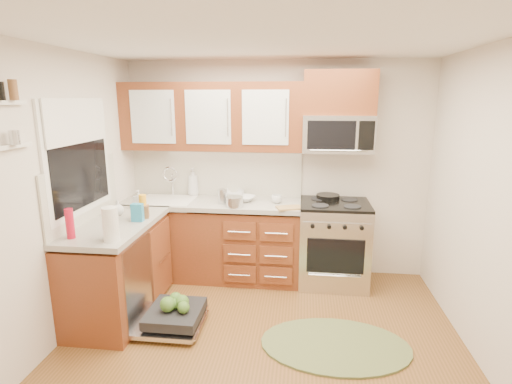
# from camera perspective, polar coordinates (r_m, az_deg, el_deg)

# --- Properties ---
(floor) EXTENTS (3.50, 3.50, 0.00)m
(floor) POSITION_cam_1_polar(r_m,az_deg,el_deg) (3.59, 0.58, -22.12)
(floor) COLOR brown
(floor) RESTS_ON ground
(ceiling) EXTENTS (3.50, 3.50, 0.00)m
(ceiling) POSITION_cam_1_polar(r_m,az_deg,el_deg) (2.96, 0.71, 21.44)
(ceiling) COLOR white
(ceiling) RESTS_ON ground
(wall_back) EXTENTS (3.50, 0.04, 2.50)m
(wall_back) POSITION_cam_1_polar(r_m,az_deg,el_deg) (4.74, 2.92, 3.19)
(wall_back) COLOR beige
(wall_back) RESTS_ON ground
(wall_front) EXTENTS (3.50, 0.04, 2.50)m
(wall_front) POSITION_cam_1_polar(r_m,az_deg,el_deg) (1.46, -7.32, -21.54)
(wall_front) COLOR beige
(wall_front) RESTS_ON ground
(wall_left) EXTENTS (0.04, 3.50, 2.50)m
(wall_left) POSITION_cam_1_polar(r_m,az_deg,el_deg) (3.66, -27.74, -1.38)
(wall_left) COLOR beige
(wall_left) RESTS_ON ground
(wall_right) EXTENTS (0.04, 3.50, 2.50)m
(wall_right) POSITION_cam_1_polar(r_m,az_deg,el_deg) (3.35, 31.98, -3.14)
(wall_right) COLOR beige
(wall_right) RESTS_ON ground
(base_cabinet_back) EXTENTS (2.05, 0.60, 0.85)m
(base_cabinet_back) POSITION_cam_1_polar(r_m,az_deg,el_deg) (4.78, -6.23, -7.06)
(base_cabinet_back) COLOR brown
(base_cabinet_back) RESTS_ON ground
(base_cabinet_left) EXTENTS (0.60, 1.25, 0.85)m
(base_cabinet_left) POSITION_cam_1_polar(r_m,az_deg,el_deg) (4.20, -19.00, -10.69)
(base_cabinet_left) COLOR brown
(base_cabinet_left) RESTS_ON ground
(countertop_back) EXTENTS (2.07, 0.64, 0.05)m
(countertop_back) POSITION_cam_1_polar(r_m,az_deg,el_deg) (4.62, -6.40, -1.58)
(countertop_back) COLOR #AEA99F
(countertop_back) RESTS_ON base_cabinet_back
(countertop_left) EXTENTS (0.64, 1.27, 0.05)m
(countertop_left) POSITION_cam_1_polar(r_m,az_deg,el_deg) (4.03, -19.38, -4.51)
(countertop_left) COLOR #AEA99F
(countertop_left) RESTS_ON base_cabinet_left
(backsplash_back) EXTENTS (2.05, 0.02, 0.57)m
(backsplash_back) POSITION_cam_1_polar(r_m,az_deg,el_deg) (4.84, -5.71, 2.86)
(backsplash_back) COLOR beige
(backsplash_back) RESTS_ON ground
(backsplash_left) EXTENTS (0.02, 1.25, 0.57)m
(backsplash_left) POSITION_cam_1_polar(r_m,az_deg,el_deg) (4.09, -23.43, -0.11)
(backsplash_left) COLOR beige
(backsplash_left) RESTS_ON ground
(upper_cabinets) EXTENTS (2.05, 0.35, 0.75)m
(upper_cabinets) POSITION_cam_1_polar(r_m,az_deg,el_deg) (4.61, -6.34, 10.66)
(upper_cabinets) COLOR brown
(upper_cabinets) RESTS_ON ground
(cabinet_over_mw) EXTENTS (0.76, 0.35, 0.47)m
(cabinet_over_mw) POSITION_cam_1_polar(r_m,az_deg,el_deg) (4.50, 11.82, 13.72)
(cabinet_over_mw) COLOR brown
(cabinet_over_mw) RESTS_ON ground
(range) EXTENTS (0.76, 0.64, 0.95)m
(range) POSITION_cam_1_polar(r_m,az_deg,el_deg) (4.64, 10.99, -7.20)
(range) COLOR silver
(range) RESTS_ON ground
(microwave) EXTENTS (0.76, 0.38, 0.40)m
(microwave) POSITION_cam_1_polar(r_m,az_deg,el_deg) (4.49, 11.58, 8.17)
(microwave) COLOR silver
(microwave) RESTS_ON ground
(sink) EXTENTS (0.62, 0.50, 0.26)m
(sink) POSITION_cam_1_polar(r_m,az_deg,el_deg) (4.78, -12.58, -2.58)
(sink) COLOR white
(sink) RESTS_ON ground
(dishwasher) EXTENTS (0.70, 0.60, 0.20)m
(dishwasher) POSITION_cam_1_polar(r_m,az_deg,el_deg) (3.95, -12.00, -17.12)
(dishwasher) COLOR silver
(dishwasher) RESTS_ON ground
(window) EXTENTS (0.03, 1.05, 1.05)m
(window) POSITION_cam_1_polar(r_m,az_deg,el_deg) (4.01, -24.05, 4.54)
(window) COLOR white
(window) RESTS_ON ground
(window_blind) EXTENTS (0.02, 0.96, 0.40)m
(window_blind) POSITION_cam_1_polar(r_m,az_deg,el_deg) (3.97, -24.19, 9.25)
(window_blind) COLOR white
(window_blind) RESTS_ON ground
(shelf_upper) EXTENTS (0.04, 0.40, 0.03)m
(shelf_upper) POSITION_cam_1_polar(r_m,az_deg,el_deg) (3.27, -32.30, 10.74)
(shelf_upper) COLOR white
(shelf_upper) RESTS_ON ground
(shelf_lower) EXTENTS (0.04, 0.40, 0.03)m
(shelf_lower) POSITION_cam_1_polar(r_m,az_deg,el_deg) (3.28, -31.65, 5.54)
(shelf_lower) COLOR white
(shelf_lower) RESTS_ON ground
(rug) EXTENTS (1.36, 0.95, 0.02)m
(rug) POSITION_cam_1_polar(r_m,az_deg,el_deg) (3.73, 11.24, -20.68)
(rug) COLOR #5F6F3F
(rug) RESTS_ON ground
(skillet) EXTENTS (0.27, 0.27, 0.05)m
(skillet) POSITION_cam_1_polar(r_m,az_deg,el_deg) (4.65, 10.23, -0.66)
(skillet) COLOR black
(skillet) RESTS_ON range
(stock_pot) EXTENTS (0.21, 0.21, 0.11)m
(stock_pot) POSITION_cam_1_polar(r_m,az_deg,el_deg) (4.33, -3.08, -1.41)
(stock_pot) COLOR silver
(stock_pot) RESTS_ON countertop_back
(cutting_board) EXTENTS (0.31, 0.25, 0.02)m
(cutting_board) POSITION_cam_1_polar(r_m,az_deg,el_deg) (4.29, 4.78, -2.26)
(cutting_board) COLOR #A2824A
(cutting_board) RESTS_ON countertop_back
(canister) EXTENTS (0.12, 0.12, 0.17)m
(canister) POSITION_cam_1_polar(r_m,az_deg,el_deg) (4.46, -4.79, -0.65)
(canister) COLOR silver
(canister) RESTS_ON countertop_back
(paper_towel_roll) EXTENTS (0.16, 0.16, 0.29)m
(paper_towel_roll) POSITION_cam_1_polar(r_m,az_deg,el_deg) (3.51, -20.06, -4.33)
(paper_towel_roll) COLOR white
(paper_towel_roll) RESTS_ON countertop_left
(mustard_bottle) EXTENTS (0.08, 0.08, 0.23)m
(mustard_bottle) POSITION_cam_1_polar(r_m,az_deg,el_deg) (4.10, -15.85, -1.93)
(mustard_bottle) COLOR #FFAF1C
(mustard_bottle) RESTS_ON countertop_left
(red_bottle) EXTENTS (0.08, 0.08, 0.26)m
(red_bottle) POSITION_cam_1_polar(r_m,az_deg,el_deg) (3.70, -25.05, -4.11)
(red_bottle) COLOR red
(red_bottle) RESTS_ON countertop_left
(wooden_box) EXTENTS (0.15, 0.12, 0.13)m
(wooden_box) POSITION_cam_1_polar(r_m,az_deg,el_deg) (4.09, -15.96, -2.72)
(wooden_box) COLOR brown
(wooden_box) RESTS_ON countertop_left
(blue_carton) EXTENTS (0.11, 0.07, 0.17)m
(blue_carton) POSITION_cam_1_polar(r_m,az_deg,el_deg) (3.99, -16.59, -2.83)
(blue_carton) COLOR teal
(blue_carton) RESTS_ON countertop_left
(bowl_a) EXTENTS (0.31, 0.31, 0.06)m
(bowl_a) POSITION_cam_1_polar(r_m,az_deg,el_deg) (4.58, -1.75, -0.94)
(bowl_a) COLOR #999999
(bowl_a) RESTS_ON countertop_back
(bowl_b) EXTENTS (0.30, 0.30, 0.09)m
(bowl_b) POSITION_cam_1_polar(r_m,az_deg,el_deg) (4.72, -3.51, -0.34)
(bowl_b) COLOR #999999
(bowl_b) RESTS_ON countertop_back
(cup) EXTENTS (0.13, 0.13, 0.09)m
(cup) POSITION_cam_1_polar(r_m,az_deg,el_deg) (4.49, 2.98, -1.01)
(cup) COLOR #999999
(cup) RESTS_ON countertop_back
(soap_bottle_a) EXTENTS (0.15, 0.15, 0.34)m
(soap_bottle_a) POSITION_cam_1_polar(r_m,az_deg,el_deg) (4.87, -8.98, 1.45)
(soap_bottle_a) COLOR #999999
(soap_bottle_a) RESTS_ON countertop_back
(soap_bottle_b) EXTENTS (0.11, 0.11, 0.20)m
(soap_bottle_b) POSITION_cam_1_polar(r_m,az_deg,el_deg) (4.45, -16.41, -0.99)
(soap_bottle_b) COLOR #999999
(soap_bottle_b) RESTS_ON countertop_left
(soap_bottle_c) EXTENTS (0.16, 0.16, 0.15)m
(soap_bottle_c) POSITION_cam_1_polar(r_m,az_deg,el_deg) (4.26, -19.15, -2.14)
(soap_bottle_c) COLOR #999999
(soap_bottle_c) RESTS_ON countertop_left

